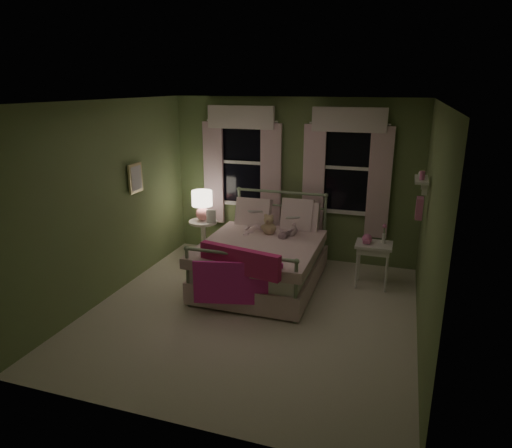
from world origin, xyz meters
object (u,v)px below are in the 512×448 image
(teddy_bear, at_px, (269,226))
(table_lamp, at_px, (202,203))
(nightstand_right, at_px, (374,250))
(bed, at_px, (264,259))
(child_right, at_px, (290,217))
(child_left, at_px, (254,213))
(nightstand_left, at_px, (203,234))

(teddy_bear, height_order, table_lamp, table_lamp)
(table_lamp, xyz_separation_m, nightstand_right, (2.74, -0.26, -0.40))
(bed, xyz_separation_m, child_right, (0.27, 0.43, 0.54))
(child_right, xyz_separation_m, teddy_bear, (-0.28, -0.16, -0.12))
(child_right, height_order, table_lamp, child_right)
(bed, bearing_deg, teddy_bear, 91.15)
(child_left, distance_m, teddy_bear, 0.35)
(bed, height_order, nightstand_left, bed)
(bed, bearing_deg, child_left, 123.42)
(child_left, xyz_separation_m, nightstand_left, (-0.95, 0.21, -0.51))
(bed, distance_m, teddy_bear, 0.50)
(child_right, relative_size, table_lamp, 1.39)
(nightstand_left, height_order, table_lamp, table_lamp)
(teddy_bear, bearing_deg, bed, -88.85)
(child_left, height_order, nightstand_left, child_left)
(nightstand_right, bearing_deg, child_right, 177.42)
(teddy_bear, height_order, nightstand_left, teddy_bear)
(child_right, distance_m, nightstand_right, 1.28)
(bed, xyz_separation_m, nightstand_left, (-1.23, 0.64, 0.04))
(child_left, relative_size, table_lamp, 1.46)
(teddy_bear, xyz_separation_m, nightstand_right, (1.51, 0.10, -0.24))
(child_left, bearing_deg, teddy_bear, 158.19)
(teddy_bear, bearing_deg, table_lamp, 163.47)
(table_lamp, bearing_deg, bed, -27.37)
(nightstand_left, xyz_separation_m, table_lamp, (0.00, -0.00, 0.54))
(bed, bearing_deg, nightstand_right, 14.12)
(child_left, bearing_deg, child_right, -172.32)
(bed, relative_size, nightstand_right, 3.18)
(bed, xyz_separation_m, teddy_bear, (-0.01, 0.27, 0.42))
(child_left, distance_m, table_lamp, 0.97)
(nightstand_left, relative_size, table_lamp, 1.32)
(table_lamp, relative_size, nightstand_right, 0.77)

